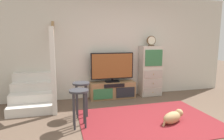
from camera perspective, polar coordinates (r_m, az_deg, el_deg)
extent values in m
plane|color=brown|center=(3.38, 15.67, -18.43)|extent=(20.00, 20.00, 0.00)
cube|color=beige|center=(5.27, 2.59, 6.93)|extent=(6.40, 0.12, 2.70)
cube|color=maroon|center=(3.86, 11.02, -14.62)|extent=(2.60, 1.80, 0.01)
cube|color=#997047|center=(5.11, 0.15, -5.99)|extent=(1.18, 0.36, 0.44)
cube|color=#337042|center=(4.87, -2.66, -7.17)|extent=(0.50, 0.02, 0.26)
cube|color=#232328|center=(5.02, 4.00, -6.68)|extent=(0.50, 0.02, 0.26)
cube|color=black|center=(4.89, 0.73, -4.69)|extent=(0.53, 0.02, 0.09)
cube|color=black|center=(5.07, 0.09, -3.41)|extent=(0.36, 0.22, 0.02)
cylinder|color=black|center=(5.06, 0.09, -2.94)|extent=(0.05, 0.05, 0.06)
cube|color=black|center=(5.00, 0.09, 1.25)|extent=(1.13, 0.05, 0.69)
cube|color=brown|center=(4.97, 0.18, 1.21)|extent=(1.08, 0.01, 0.64)
cube|color=beige|center=(5.40, 11.35, -0.28)|extent=(0.58, 0.34, 1.37)
cube|color=#ADA497|center=(5.36, 12.02, -6.50)|extent=(0.53, 0.02, 0.21)
sphere|color=olive|center=(5.34, 12.10, -6.55)|extent=(0.03, 0.03, 0.03)
cube|color=#ADA497|center=(5.30, 12.10, -3.88)|extent=(0.53, 0.02, 0.21)
sphere|color=olive|center=(5.28, 12.19, -3.92)|extent=(0.03, 0.03, 0.03)
cube|color=#ADA497|center=(5.25, 12.19, -1.20)|extent=(0.53, 0.02, 0.21)
sphere|color=olive|center=(5.23, 12.28, -1.23)|extent=(0.03, 0.03, 0.03)
cube|color=#337042|center=(5.19, 12.35, 3.53)|extent=(0.49, 0.02, 0.43)
cube|color=#4C3823|center=(5.31, 11.55, 7.14)|extent=(0.15, 0.08, 0.02)
cylinder|color=brown|center=(5.31, 11.60, 8.61)|extent=(0.25, 0.04, 0.25)
cylinder|color=beige|center=(5.28, 11.73, 8.60)|extent=(0.21, 0.01, 0.21)
cube|color=silver|center=(4.40, -23.20, -10.95)|extent=(0.90, 0.26, 0.19)
cube|color=silver|center=(4.61, -22.82, -8.75)|extent=(0.90, 0.26, 0.38)
cube|color=silver|center=(4.83, -22.47, -6.76)|extent=(0.90, 0.26, 0.57)
cube|color=silver|center=(5.06, -22.15, -4.94)|extent=(0.90, 0.26, 0.76)
cube|color=silver|center=(5.29, -21.87, -3.27)|extent=(0.90, 0.26, 0.95)
cube|color=silver|center=(4.02, -17.12, -0.56)|extent=(0.09, 0.09, 1.80)
cube|color=#9E7547|center=(4.62, -17.29, 10.59)|extent=(0.06, 1.33, 0.99)
cylinder|color=#333338|center=(3.39, -11.17, -12.18)|extent=(0.04, 0.04, 0.65)
cylinder|color=#333338|center=(3.41, -7.97, -12.00)|extent=(0.04, 0.04, 0.65)
cylinder|color=#333338|center=(3.57, -11.38, -11.11)|extent=(0.04, 0.04, 0.65)
cylinder|color=#333338|center=(3.58, -8.34, -10.95)|extent=(0.04, 0.04, 0.65)
cylinder|color=#333338|center=(3.38, -9.87, -6.12)|extent=(0.34, 0.34, 0.03)
cylinder|color=#333338|center=(3.86, -10.32, -9.38)|extent=(0.04, 0.04, 0.66)
cylinder|color=#333338|center=(3.88, -7.54, -9.23)|extent=(0.04, 0.04, 0.66)
cylinder|color=#333338|center=(4.04, -10.54, -8.56)|extent=(0.04, 0.04, 0.66)
cylinder|color=#333338|center=(4.06, -7.88, -8.42)|extent=(0.04, 0.04, 0.66)
cylinder|color=#333338|center=(3.87, -9.20, -3.96)|extent=(0.34, 0.34, 0.03)
ellipsoid|color=tan|center=(3.82, 17.45, -13.39)|extent=(0.48, 0.34, 0.22)
sphere|color=tan|center=(3.97, 19.35, -11.96)|extent=(0.15, 0.15, 0.15)
cylinder|color=tan|center=(3.68, 15.40, -14.75)|extent=(0.11, 0.07, 0.16)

